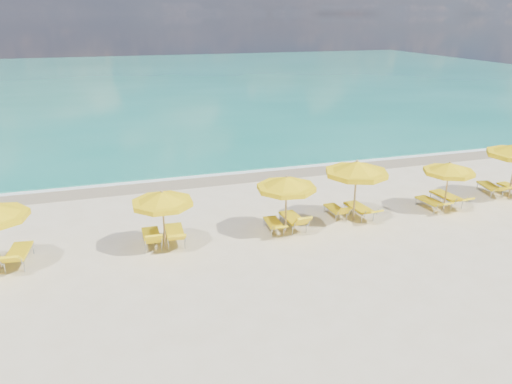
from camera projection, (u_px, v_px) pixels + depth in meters
name	position (u px, v px, depth m)	size (l,w,h in m)	color
ground_plane	(268.00, 234.00, 19.00)	(120.00, 120.00, 0.00)	beige
ocean	(144.00, 81.00, 62.09)	(120.00, 80.00, 0.30)	#167C68
wet_sand_band	(222.00, 177.00, 25.64)	(120.00, 2.60, 0.01)	tan
foam_line	(218.00, 173.00, 26.36)	(120.00, 1.20, 0.03)	white
whitecap_near	(97.00, 142.00, 32.56)	(14.00, 0.36, 0.05)	white
whitecap_far	(266.00, 112.00, 42.81)	(18.00, 0.30, 0.05)	white
umbrella_2	(162.00, 199.00, 17.23)	(2.83, 2.83, 2.21)	tan
umbrella_3	(286.00, 184.00, 18.53)	(2.78, 2.78, 2.29)	tan
umbrella_4	(357.00, 169.00, 19.58)	(2.60, 2.60, 2.55)	tan
umbrella_5	(449.00, 169.00, 20.78)	(2.23, 2.23, 2.15)	tan
lounger_1_right	(19.00, 257.00, 16.66)	(0.88, 2.06, 0.88)	#A5A8AD
lounger_2_left	(152.00, 240.00, 18.01)	(0.64, 1.80, 0.88)	#A5A8AD
lounger_2_right	(175.00, 237.00, 18.23)	(0.77, 2.00, 0.84)	#A5A8AD
lounger_3_left	(274.00, 227.00, 19.18)	(0.64, 1.71, 0.65)	#A5A8AD
lounger_3_right	(293.00, 222.00, 19.47)	(0.70, 1.89, 0.89)	#A5A8AD
lounger_4_left	(336.00, 212.00, 20.55)	(0.57, 1.58, 0.77)	#A5A8AD
lounger_4_right	(360.00, 212.00, 20.55)	(0.81, 2.01, 0.72)	#A5A8AD
lounger_5_left	(430.00, 205.00, 21.38)	(0.74, 1.80, 0.66)	#A5A8AD
lounger_5_right	(447.00, 200.00, 21.84)	(0.82, 2.09, 0.74)	#A5A8AD
lounger_6_left	(490.00, 190.00, 23.14)	(0.97, 1.95, 0.76)	#A5A8AD
lounger_6_right	(512.00, 190.00, 23.17)	(0.67, 1.72, 0.76)	#A5A8AD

